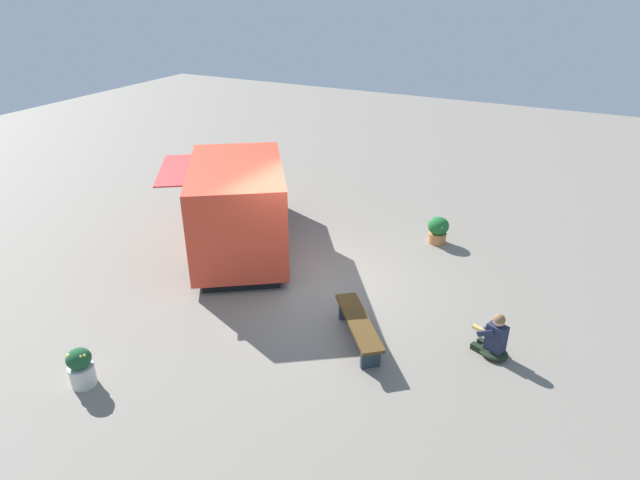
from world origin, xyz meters
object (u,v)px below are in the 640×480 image
(food_truck, at_px, (239,204))
(planter_flowering_near, at_px, (81,367))
(planter_flowering_far, at_px, (438,229))
(person_customer, at_px, (494,339))
(plaza_bench, at_px, (359,325))

(food_truck, bearing_deg, planter_flowering_near, -173.76)
(food_truck, bearing_deg, planter_flowering_far, -62.39)
(person_customer, bearing_deg, planter_flowering_near, 123.08)
(person_customer, xyz_separation_m, planter_flowering_far, (3.88, 2.08, 0.04))
(person_customer, height_order, planter_flowering_far, person_customer)
(planter_flowering_near, distance_m, plaza_bench, 4.68)
(food_truck, height_order, person_customer, food_truck)
(food_truck, relative_size, planter_flowering_far, 7.71)
(person_customer, relative_size, plaza_bench, 0.51)
(planter_flowering_far, distance_m, plaza_bench, 4.58)
(planter_flowering_far, height_order, plaza_bench, planter_flowering_far)
(planter_flowering_near, bearing_deg, plaza_bench, -48.98)
(person_customer, bearing_deg, planter_flowering_far, 28.18)
(food_truck, relative_size, person_customer, 6.09)
(food_truck, height_order, planter_flowering_far, food_truck)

